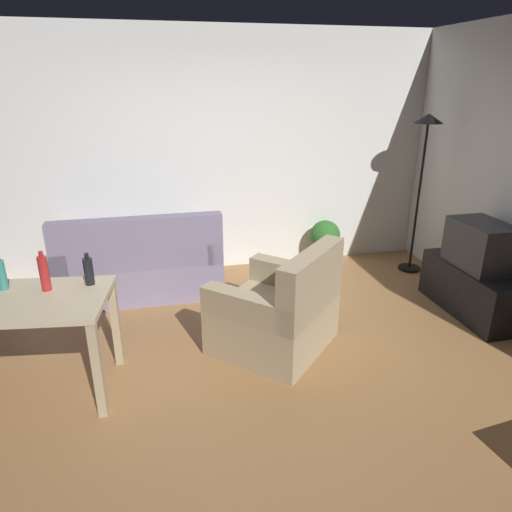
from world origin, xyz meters
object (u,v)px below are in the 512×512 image
object	(u,v)px
tv_stand	(472,289)
bottle_red	(44,273)
bottle_dark	(89,271)
desk	(20,313)
potted_plant	(325,240)
bottle_tall	(1,274)
couch	(142,266)
armchair	(279,313)
tv	(481,245)
torchiere_lamp	(424,151)

from	to	relation	value
tv_stand	bottle_red	size ratio (longest dim) A/B	3.75
tv_stand	bottle_dark	world-z (taller)	bottle_dark
desk	potted_plant	distance (m)	3.50
bottle_tall	bottle_dark	distance (m)	0.59
potted_plant	bottle_red	distance (m)	3.33
desk	couch	bearing A→B (deg)	70.48
tv_stand	armchair	world-z (taller)	armchair
potted_plant	bottle_tall	size ratio (longest dim) A/B	2.21
bottle_tall	bottle_red	size ratio (longest dim) A/B	0.88
desk	bottle_tall	distance (m)	0.31
bottle_red	armchair	bearing A→B (deg)	3.00
bottle_tall	desk	bearing A→B (deg)	-56.99
bottle_red	bottle_dark	xyz separation A→B (m)	(0.29, 0.04, -0.03)
potted_plant	armchair	distance (m)	1.95
desk	armchair	world-z (taller)	armchair
armchair	bottle_tall	xyz separation A→B (m)	(-2.04, -0.01, 0.55)
tv_stand	bottle_dark	xyz separation A→B (m)	(-3.46, -0.23, 0.63)
tv_stand	potted_plant	distance (m)	1.76
bottle_dark	bottle_tall	bearing A→B (deg)	175.24
bottle_tall	bottle_dark	xyz separation A→B (m)	(0.59, -0.05, -0.01)
couch	potted_plant	size ratio (longest dim) A/B	2.89
potted_plant	bottle_tall	xyz separation A→B (m)	(-3.08, -1.66, 0.54)
potted_plant	armchair	size ratio (longest dim) A/B	0.46
couch	bottle_red	world-z (taller)	bottle_red
potted_plant	armchair	bearing A→B (deg)	-122.29
couch	tv_stand	distance (m)	3.35
tv	armchair	bearing A→B (deg)	95.00
tv_stand	bottle_red	world-z (taller)	bottle_red
couch	bottle_dark	world-z (taller)	bottle_dark
potted_plant	tv	bearing A→B (deg)	-56.70
tv_stand	potted_plant	world-z (taller)	potted_plant
desk	bottle_dark	size ratio (longest dim) A/B	5.30
potted_plant	bottle_dark	distance (m)	3.07
tv_stand	desk	size ratio (longest dim) A/B	0.86
tv	bottle_dark	distance (m)	3.48
bottle_red	bottle_dark	world-z (taller)	bottle_red
tv_stand	potted_plant	xyz separation A→B (m)	(-0.96, 1.47, 0.09)
torchiere_lamp	bottle_red	xyz separation A→B (m)	(-3.75, -1.38, -0.52)
desk	tv	bearing A→B (deg)	13.06
tv_stand	bottle_tall	bearing A→B (deg)	92.58
potted_plant	armchair	world-z (taller)	armchair
tv	couch	bearing A→B (deg)	69.71
tv_stand	armchair	distance (m)	2.02
couch	potted_plant	distance (m)	2.20
torchiere_lamp	desk	bearing A→B (deg)	-159.37
potted_plant	armchair	xyz separation A→B (m)	(-1.04, -1.65, -0.01)
couch	torchiere_lamp	distance (m)	3.33
couch	bottle_dark	distance (m)	1.53
desk	potted_plant	xyz separation A→B (m)	(2.96, 1.84, -0.32)
armchair	torchiere_lamp	bearing A→B (deg)	166.98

